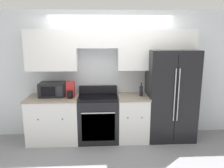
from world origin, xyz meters
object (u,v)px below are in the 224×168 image
(oven_range, at_px, (98,118))
(bottle, at_px, (141,91))
(refrigerator, at_px, (170,95))
(microwave, at_px, (52,89))

(oven_range, bearing_deg, bottle, -0.56)
(refrigerator, bearing_deg, bottle, -172.57)
(oven_range, bearing_deg, refrigerator, 2.77)
(oven_range, distance_m, refrigerator, 1.54)
(microwave, height_order, bottle, microwave)
(refrigerator, height_order, microwave, refrigerator)
(oven_range, xyz_separation_m, refrigerator, (1.47, 0.07, 0.45))
(refrigerator, bearing_deg, oven_range, -177.23)
(refrigerator, relative_size, microwave, 3.74)
(bottle, bearing_deg, oven_range, 179.44)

